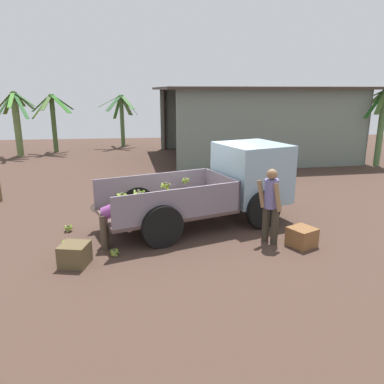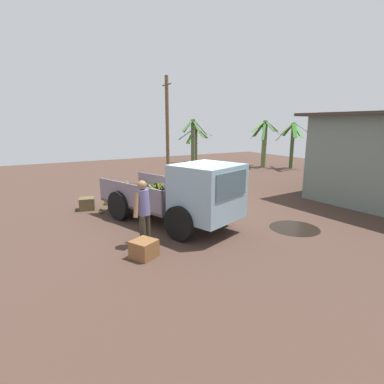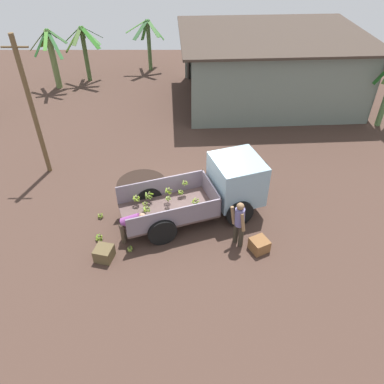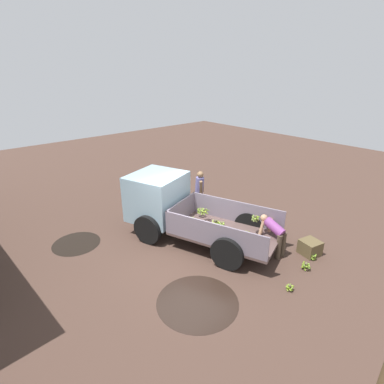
{
  "view_description": "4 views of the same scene",
  "coord_description": "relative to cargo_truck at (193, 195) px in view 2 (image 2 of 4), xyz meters",
  "views": [
    {
      "loc": [
        -1.26,
        -9.77,
        3.42
      ],
      "look_at": [
        -0.24,
        -1.24,
        1.07
      ],
      "focal_mm": 35.0,
      "sensor_mm": 36.0,
      "label": 1
    },
    {
      "loc": [
        8.5,
        -4.55,
        3.15
      ],
      "look_at": [
        0.22,
        0.18,
        0.95
      ],
      "focal_mm": 28.0,
      "sensor_mm": 36.0,
      "label": 2
    },
    {
      "loc": [
        -0.03,
        -10.62,
        9.0
      ],
      "look_at": [
        -0.03,
        -0.62,
        1.1
      ],
      "focal_mm": 35.0,
      "sensor_mm": 36.0,
      "label": 3
    },
    {
      "loc": [
        -6.23,
        5.21,
        5.22
      ],
      "look_at": [
        0.72,
        -0.93,
        1.43
      ],
      "focal_mm": 28.0,
      "sensor_mm": 36.0,
      "label": 4
    }
  ],
  "objects": [
    {
      "name": "banana_bunch_on_ground_2",
      "position": [
        -3.07,
        -2.05,
        -0.99
      ],
      "size": [
        0.21,
        0.21,
        0.17
      ],
      "color": "#443D2C",
      "rests_on": "ground"
    },
    {
      "name": "banana_palm_4",
      "position": [
        -9.02,
        11.17,
        0.71
      ],
      "size": [
        2.22,
        2.44,
        3.35
      ],
      "color": "olive",
      "rests_on": "ground"
    },
    {
      "name": "mud_patch_1",
      "position": [
        1.47,
        2.74,
        -1.08
      ],
      "size": [
        1.5,
        1.5,
        0.01
      ],
      "primitive_type": "cylinder",
      "color": "black",
      "rests_on": "ground"
    },
    {
      "name": "banana_palm_0",
      "position": [
        -13.18,
        7.8,
        0.47
      ],
      "size": [
        2.6,
        2.77,
        2.81
      ],
      "color": "#536731",
      "rests_on": "ground"
    },
    {
      "name": "ground",
      "position": [
        -1.03,
        0.25,
        -1.08
      ],
      "size": [
        36.0,
        36.0,
        0.0
      ],
      "primitive_type": "plane",
      "color": "#453028"
    },
    {
      "name": "utility_pole",
      "position": [
        -7.02,
        2.49,
        1.73
      ],
      "size": [
        0.93,
        0.18,
        5.5
      ],
      "color": "brown",
      "rests_on": "ground"
    },
    {
      "name": "banana_palm_6",
      "position": [
        -7.43,
        12.3,
        0.71
      ],
      "size": [
        2.39,
        2.1,
        3.2
      ],
      "color": "#445C2E",
      "rests_on": "ground"
    },
    {
      "name": "banana_palm_1",
      "position": [
        -3.79,
        14.12,
        0.67
      ],
      "size": [
        2.36,
        2.42,
        3.13
      ],
      "color": "#496837",
      "rests_on": "ground"
    },
    {
      "name": "mud_patch_0",
      "position": [
        -3.08,
        1.58,
        -1.08
      ],
      "size": [
        2.0,
        2.0,
        0.01
      ],
      "primitive_type": "cylinder",
      "color": "black",
      "rests_on": "ground"
    },
    {
      "name": "cargo_truck",
      "position": [
        0.0,
        0.0,
        0.0
      ],
      "size": [
        5.21,
        3.26,
        2.03
      ],
      "rotation": [
        0.0,
        0.0,
        0.33
      ],
      "color": "brown",
      "rests_on": "ground"
    },
    {
      "name": "person_foreground_visitor",
      "position": [
        0.43,
        -1.72,
        -0.11
      ],
      "size": [
        0.56,
        0.58,
        1.74
      ],
      "rotation": [
        0.0,
        0.0,
        3.83
      ],
      "color": "#352E23",
      "rests_on": "ground"
    },
    {
      "name": "person_worker_loading",
      "position": [
        -3.05,
        -1.55,
        -0.35
      ],
      "size": [
        0.86,
        0.61,
        1.16
      ],
      "rotation": [
        0.0,
        0.0,
        -0.01
      ],
      "color": "#483B2D",
      "rests_on": "ground"
    },
    {
      "name": "wooden_crate_0",
      "position": [
        -3.82,
        -2.37,
        -0.85
      ],
      "size": [
        0.64,
        0.64,
        0.45
      ],
      "primitive_type": "cube",
      "rotation": [
        0.0,
        0.0,
        6.05
      ],
      "color": "brown",
      "rests_on": "ground"
    },
    {
      "name": "banana_bunch_on_ground_1",
      "position": [
        -4.03,
        -2.17,
        -0.97
      ],
      "size": [
        0.24,
        0.24,
        0.21
      ],
      "color": "#453E2C",
      "rests_on": "ground"
    },
    {
      "name": "wooden_crate_1",
      "position": [
        1.11,
        -2.0,
        -0.87
      ],
      "size": [
        0.71,
        0.71,
        0.43
      ],
      "primitive_type": "cube",
      "rotation": [
        0.0,
        0.0,
        3.61
      ],
      "color": "brown",
      "rests_on": "ground"
    },
    {
      "name": "banana_bunch_on_ground_0",
      "position": [
        -4.32,
        -0.46,
        -0.98
      ],
      "size": [
        0.21,
        0.21,
        0.18
      ],
      "color": "brown",
      "rests_on": "ground"
    },
    {
      "name": "banana_bunch_on_ground_3",
      "position": [
        -4.14,
        -1.57,
        -0.96
      ],
      "size": [
        0.27,
        0.28,
        0.22
      ],
      "color": "brown",
      "rests_on": "ground"
    },
    {
      "name": "banana_palm_2",
      "position": [
        -12.06,
        6.95,
        0.72
      ],
      "size": [
        2.0,
        2.13,
        3.44
      ],
      "color": "#505E3E",
      "rests_on": "ground"
    }
  ]
}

